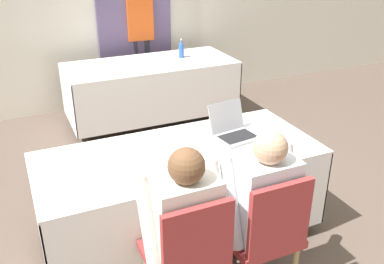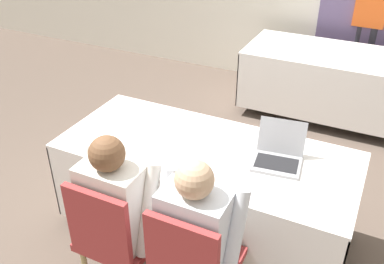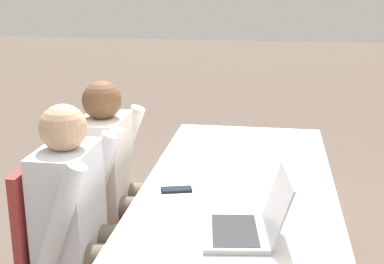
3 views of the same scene
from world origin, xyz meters
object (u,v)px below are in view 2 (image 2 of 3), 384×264
object	(u,v)px
person_checkered_shirt	(121,204)
person_red_shirt	(369,20)
cell_phone	(201,174)
person_white_shirt	(200,231)
laptop	(278,156)
chair_near_left	(114,235)

from	to	relation	value
person_checkered_shirt	person_red_shirt	distance (m)	3.75
cell_phone	person_white_shirt	world-z (taller)	person_white_shirt
laptop	person_checkered_shirt	distance (m)	1.02
laptop	person_red_shirt	distance (m)	2.93
cell_phone	chair_near_left	distance (m)	0.64
laptop	cell_phone	bearing A→B (deg)	-146.14
person_checkered_shirt	person_red_shirt	xyz separation A→B (m)	(0.93, 3.62, 0.26)
person_white_shirt	person_red_shirt	size ratio (longest dim) A/B	0.73
chair_near_left	person_red_shirt	size ratio (longest dim) A/B	0.56
laptop	person_red_shirt	xyz separation A→B (m)	(0.20, 2.92, 0.13)
cell_phone	laptop	bearing A→B (deg)	25.75
cell_phone	person_white_shirt	distance (m)	0.41
chair_near_left	laptop	bearing A→B (deg)	-132.17
person_white_shirt	person_checkered_shirt	bearing A→B (deg)	0.00
laptop	cell_phone	size ratio (longest dim) A/B	2.29
chair_near_left	person_red_shirt	world-z (taller)	person_red_shirt
laptop	cell_phone	distance (m)	0.51
laptop	person_red_shirt	size ratio (longest dim) A/B	0.22
person_checkered_shirt	person_white_shirt	world-z (taller)	same
person_checkered_shirt	person_red_shirt	world-z (taller)	person_red_shirt
laptop	person_white_shirt	xyz separation A→B (m)	(-0.22, -0.70, -0.13)
laptop	chair_near_left	size ratio (longest dim) A/B	0.39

